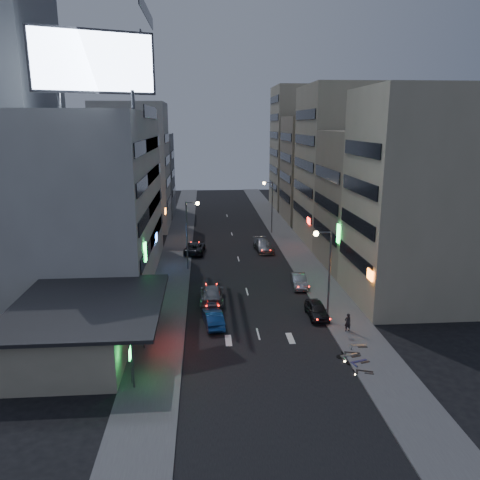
{
  "coord_description": "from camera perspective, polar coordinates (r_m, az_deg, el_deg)",
  "views": [
    {
      "loc": [
        -4.22,
        -31.17,
        16.8
      ],
      "look_at": [
        -0.59,
        15.68,
        5.08
      ],
      "focal_mm": 35.0,
      "sensor_mm": 36.0,
      "label": 1
    }
  ],
  "objects": [
    {
      "name": "road_car_silver",
      "position": [
        45.47,
        -3.45,
        -6.61
      ],
      "size": [
        2.43,
        5.64,
        1.62
      ],
      "primitive_type": "imported",
      "rotation": [
        0.0,
        0.0,
        3.11
      ],
      "color": "gray",
      "rests_on": "ground"
    },
    {
      "name": "street_lamp_right_far",
      "position": [
        72.79,
        3.64,
        4.94
      ],
      "size": [
        1.6,
        0.44,
        8.02
      ],
      "color": "#595B60",
      "rests_on": "sidewalk_right"
    },
    {
      "name": "shophouse_mid",
      "position": [
        57.39,
        15.78,
        4.66
      ],
      "size": [
        11.0,
        12.0,
        16.0
      ],
      "primitive_type": "cube",
      "color": "gray",
      "rests_on": "ground"
    },
    {
      "name": "billboard",
      "position": [
        42.35,
        -17.43,
        20.0
      ],
      "size": [
        9.52,
        3.75,
        6.2
      ],
      "rotation": [
        0.0,
        0.0,
        0.35
      ],
      "color": "#595B60",
      "rests_on": "white_building"
    },
    {
      "name": "sidewalk_right",
      "position": [
        64.59,
        6.64,
        -1.11
      ],
      "size": [
        4.0,
        120.0,
        0.12
      ],
      "primitive_type": "cube",
      "color": "#4C4C4F",
      "rests_on": "ground"
    },
    {
      "name": "sidewalk_left",
      "position": [
        63.53,
        -7.68,
        -1.4
      ],
      "size": [
        4.0,
        120.0,
        0.12
      ],
      "primitive_type": "cube",
      "color": "#4C4C4F",
      "rests_on": "ground"
    },
    {
      "name": "white_building",
      "position": [
        53.32,
        -18.31,
        4.89
      ],
      "size": [
        14.0,
        24.0,
        18.0
      ],
      "primitive_type": "cube",
      "color": "beige",
      "rests_on": "ground"
    },
    {
      "name": "street_lamp_right_near",
      "position": [
        40.19,
        10.37,
        -2.76
      ],
      "size": [
        1.6,
        0.44,
        8.02
      ],
      "color": "#595B60",
      "rests_on": "sidewalk_right"
    },
    {
      "name": "parked_car_left",
      "position": [
        62.49,
        -5.54,
        -0.94
      ],
      "size": [
        2.98,
        5.58,
        1.49
      ],
      "primitive_type": "imported",
      "rotation": [
        0.0,
        0.0,
        3.05
      ],
      "color": "#27272C",
      "rests_on": "ground"
    },
    {
      "name": "parked_car_right_far",
      "position": [
        63.31,
        2.89,
        -0.67
      ],
      "size": [
        2.65,
        5.52,
        1.55
      ],
      "primitive_type": "imported",
      "rotation": [
        0.0,
        0.0,
        0.09
      ],
      "color": "gray",
      "rests_on": "ground"
    },
    {
      "name": "person",
      "position": [
        40.08,
        12.99,
        -9.75
      ],
      "size": [
        0.63,
        0.48,
        1.56
      ],
      "primitive_type": "imported",
      "rotation": [
        0.0,
        0.0,
        3.34
      ],
      "color": "black",
      "rests_on": "sidewalk_right"
    },
    {
      "name": "scooter_blue",
      "position": [
        36.09,
        15.1,
        -12.97
      ],
      "size": [
        1.21,
        2.06,
        1.2
      ],
      "primitive_type": null,
      "rotation": [
        0.0,
        0.0,
        1.87
      ],
      "color": "navy",
      "rests_on": "sidewalk_right"
    },
    {
      "name": "scooter_black_a",
      "position": [
        34.64,
        16.03,
        -14.38
      ],
      "size": [
        1.11,
        1.83,
        1.06
      ],
      "primitive_type": null,
      "rotation": [
        0.0,
        0.0,
        1.24
      ],
      "color": "black",
      "rests_on": "sidewalk_right"
    },
    {
      "name": "parked_car_right_near",
      "position": [
        42.6,
        9.34,
        -8.39
      ],
      "size": [
        1.67,
        4.1,
        1.4
      ],
      "primitive_type": "imported",
      "rotation": [
        0.0,
        0.0,
        0.0
      ],
      "color": "black",
      "rests_on": "ground"
    },
    {
      "name": "far_left_b",
      "position": [
        90.43,
        -12.0,
        7.8
      ],
      "size": [
        12.0,
        10.0,
        15.0
      ],
      "primitive_type": "cube",
      "color": "slate",
      "rests_on": "ground"
    },
    {
      "name": "parked_car_right_mid",
      "position": [
        49.92,
        7.19,
        -4.94
      ],
      "size": [
        1.68,
        4.21,
        1.36
      ],
      "primitive_type": "imported",
      "rotation": [
        0.0,
        0.0,
        -0.06
      ],
      "color": "#969A9E",
      "rests_on": "ground"
    },
    {
      "name": "road_car_blue",
      "position": [
        40.44,
        -3.3,
        -9.49
      ],
      "size": [
        1.99,
        4.33,
        1.37
      ],
      "primitive_type": "imported",
      "rotation": [
        0.0,
        0.0,
        3.27
      ],
      "color": "navy",
      "rests_on": "ground"
    },
    {
      "name": "grey_tower",
      "position": [
        58.39,
        -27.04,
        12.73
      ],
      "size": [
        10.0,
        14.0,
        34.0
      ],
      "primitive_type": "cube",
      "color": "slate",
      "rests_on": "ground"
    },
    {
      "name": "scooter_silver_b",
      "position": [
        38.22,
        15.09,
        -11.38
      ],
      "size": [
        0.76,
        2.02,
        1.22
      ],
      "primitive_type": null,
      "rotation": [
        0.0,
        0.0,
        1.52
      ],
      "color": "#AFB4B8",
      "rests_on": "sidewalk_right"
    },
    {
      "name": "far_left_a",
      "position": [
        77.3,
        -12.95,
        8.61
      ],
      "size": [
        11.0,
        10.0,
        20.0
      ],
      "primitive_type": "cube",
      "color": "beige",
      "rests_on": "ground"
    },
    {
      "name": "ground",
      "position": [
        35.66,
        2.98,
        -14.12
      ],
      "size": [
        180.0,
        180.0,
        0.0
      ],
      "primitive_type": "plane",
      "color": "black",
      "rests_on": "ground"
    },
    {
      "name": "far_right_a",
      "position": [
        83.9,
        9.29,
        8.49
      ],
      "size": [
        11.0,
        12.0,
        18.0
      ],
      "primitive_type": "cube",
      "color": "gray",
      "rests_on": "ground"
    },
    {
      "name": "far_right_b",
      "position": [
        97.41,
        7.7,
        11.06
      ],
      "size": [
        12.0,
        12.0,
        24.0
      ],
      "primitive_type": "cube",
      "color": "#B1A58A",
      "rests_on": "ground"
    },
    {
      "name": "food_court",
      "position": [
        37.6,
        -19.26,
        -10.03
      ],
      "size": [
        11.0,
        13.0,
        3.88
      ],
      "color": "#B1A58A",
      "rests_on": "ground"
    },
    {
      "name": "shophouse_far",
      "position": [
        69.15,
        11.87,
        8.9
      ],
      "size": [
        10.0,
        14.0,
        22.0
      ],
      "primitive_type": "cube",
      "color": "#B1A58A",
      "rests_on": "ground"
    },
    {
      "name": "scooter_black_b",
      "position": [
        36.9,
        14.49,
        -12.43
      ],
      "size": [
        1.01,
        1.82,
        1.05
      ],
      "primitive_type": null,
      "rotation": [
        0.0,
        0.0,
        1.3
      ],
      "color": "black",
      "rests_on": "sidewalk_right"
    },
    {
      "name": "street_lamp_left",
      "position": [
        54.41,
        -6.1,
        1.8
      ],
      "size": [
        1.6,
        0.44,
        8.02
      ],
      "color": "#595B60",
      "rests_on": "sidewalk_left"
    },
    {
      "name": "scooter_silver_a",
      "position": [
        36.75,
        14.06,
        -12.35
      ],
      "size": [
        1.17,
        2.14,
        1.25
      ],
      "primitive_type": null,
      "rotation": [
        0.0,
        0.0,
        1.83
      ],
      "color": "#ABAEB3",
      "rests_on": "sidewalk_right"
    },
    {
      "name": "shophouse_near",
      "position": [
        46.39,
        20.18,
        4.72
      ],
      "size": [
        10.0,
        11.0,
        20.0
      ],
      "primitive_type": "cube",
      "color": "#B1A58A",
      "rests_on": "ground"
    }
  ]
}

